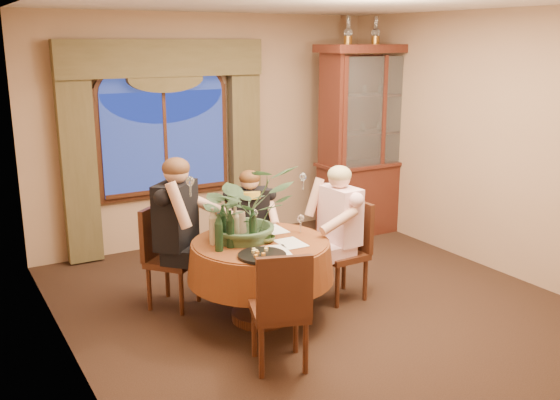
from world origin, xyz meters
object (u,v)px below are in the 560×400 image
person_scarf (250,228)px  wine_bottle_0 (230,229)px  wine_bottle_5 (235,225)px  chair_right (341,252)px  person_pink (340,233)px  chair_back (173,258)px  wine_bottle_2 (213,226)px  stoneware_vase (240,225)px  centerpiece_plant (245,175)px  china_cabinet (372,140)px  chair_front_left (279,308)px  dining_table (261,280)px  person_back (177,235)px  chair_back_right (248,241)px  wine_bottle_1 (219,232)px  oil_lamp_left (348,30)px  wine_bottle_3 (253,227)px  olive_bowl (266,239)px  oil_lamp_center (376,30)px  oil_lamp_right (402,30)px  wine_bottle_4 (223,223)px

person_scarf → wine_bottle_0: person_scarf is taller
wine_bottle_5 → chair_right: bearing=-1.7°
person_pink → wine_bottle_5: (-1.11, 0.01, 0.25)m
chair_back → wine_bottle_2: bearing=67.4°
stoneware_vase → centerpiece_plant: 0.46m
china_cabinet → chair_front_left: size_ratio=2.53×
china_cabinet → stoneware_vase: 3.14m
dining_table → person_back: (-0.57, 0.59, 0.36)m
chair_back_right → wine_bottle_1: size_ratio=2.91×
china_cabinet → wine_bottle_5: china_cabinet is taller
oil_lamp_left → wine_bottle_3: (-2.27, -1.80, -1.68)m
chair_right → olive_bowl: bearing=93.2°
chair_back_right → olive_bowl: bearing=92.7°
oil_lamp_center → oil_lamp_right: size_ratio=1.00×
stoneware_vase → wine_bottle_2: 0.27m
oil_lamp_left → centerpiece_plant: 3.00m
stoneware_vase → wine_bottle_1: size_ratio=0.76×
wine_bottle_4 → olive_bowl: bearing=-35.8°
person_back → olive_bowl: 0.87m
wine_bottle_5 → oil_lamp_left: bearing=35.0°
oil_lamp_center → china_cabinet: bearing=0.0°
china_cabinet → oil_lamp_left: 1.45m
person_scarf → olive_bowl: person_scarf is taller
wine_bottle_3 → chair_right: bearing=6.2°
chair_front_left → wine_bottle_1: wine_bottle_1 is taller
person_back → wine_bottle_2: (0.17, -0.46, 0.18)m
oil_lamp_left → stoneware_vase: bearing=-145.5°
wine_bottle_0 → china_cabinet: bearing=31.2°
centerpiece_plant → wine_bottle_4: centerpiece_plant is taller
oil_lamp_left → person_scarf: (-1.85, -0.93, -1.99)m
chair_back → wine_bottle_5: (0.36, -0.62, 0.44)m
chair_back → stoneware_vase: 0.80m
stoneware_vase → wine_bottle_4: size_ratio=0.76×
person_back → chair_back_right: bearing=149.3°
stoneware_vase → wine_bottle_0: wine_bottle_0 is taller
dining_table → wine_bottle_1: wine_bottle_1 is taller
person_scarf → wine_bottle_3: 1.02m
centerpiece_plant → wine_bottle_0: bearing=-142.8°
chair_front_left → stoneware_vase: (0.14, 0.95, 0.39)m
dining_table → wine_bottle_2: wine_bottle_2 is taller
wine_bottle_1 → person_back: bearing=102.0°
wine_bottle_1 → oil_lamp_left: bearing=34.5°
china_cabinet → wine_bottle_5: size_ratio=7.36×
person_pink → olive_bowl: 0.89m
person_scarf → wine_bottle_2: (-0.70, -0.67, 0.30)m
dining_table → person_pink: person_pink is taller
wine_bottle_2 → wine_bottle_3: bearing=-36.2°
oil_lamp_center → wine_bottle_3: oil_lamp_center is taller
oil_lamp_left → oil_lamp_center: same height
chair_front_left → olive_bowl: bearing=87.2°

